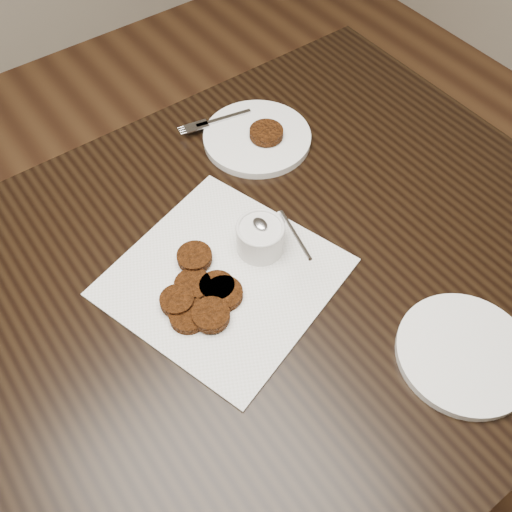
{
  "coord_description": "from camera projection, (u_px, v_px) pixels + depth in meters",
  "views": [
    {
      "loc": [
        -0.19,
        -0.38,
        1.55
      ],
      "look_at": [
        0.13,
        0.05,
        0.8
      ],
      "focal_mm": 39.57,
      "sensor_mm": 36.0,
      "label": 1
    }
  ],
  "objects": [
    {
      "name": "floor",
      "position": [
        227.0,
        470.0,
        1.5
      ],
      "size": [
        4.0,
        4.0,
        0.0
      ],
      "primitive_type": "plane",
      "color": "brown",
      "rests_on": "ground"
    },
    {
      "name": "plate_empty",
      "position": [
        464.0,
        354.0,
        0.86
      ],
      "size": [
        0.27,
        0.27,
        0.01
      ],
      "primitive_type": "cylinder",
      "rotation": [
        0.0,
        0.0,
        0.37
      ],
      "color": "white",
      "rests_on": "table"
    },
    {
      "name": "sauce_ramekin",
      "position": [
        260.0,
        226.0,
        0.94
      ],
      "size": [
        0.14,
        0.14,
        0.12
      ],
      "primitive_type": null,
      "rotation": [
        0.0,
        0.0,
        0.4
      ],
      "color": "white",
      "rests_on": "napkin"
    },
    {
      "name": "plate_with_patty",
      "position": [
        257.0,
        135.0,
        1.14
      ],
      "size": [
        0.26,
        0.26,
        0.03
      ],
      "primitive_type": null,
      "rotation": [
        0.0,
        0.0,
        -0.21
      ],
      "color": "white",
      "rests_on": "table"
    },
    {
      "name": "table",
      "position": [
        216.0,
        400.0,
        1.22
      ],
      "size": [
        1.48,
        0.95,
        0.75
      ],
      "primitive_type": "cube",
      "color": "black",
      "rests_on": "floor"
    },
    {
      "name": "napkin",
      "position": [
        224.0,
        277.0,
        0.95
      ],
      "size": [
        0.42,
        0.42,
        0.0
      ],
      "primitive_type": "cube",
      "rotation": [
        0.0,
        0.0,
        0.3
      ],
      "color": "white",
      "rests_on": "table"
    },
    {
      "name": "patty_cluster",
      "position": [
        202.0,
        293.0,
        0.92
      ],
      "size": [
        0.28,
        0.28,
        0.02
      ],
      "primitive_type": null,
      "rotation": [
        0.0,
        0.0,
        -0.39
      ],
      "color": "#5B270B",
      "rests_on": "napkin"
    }
  ]
}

